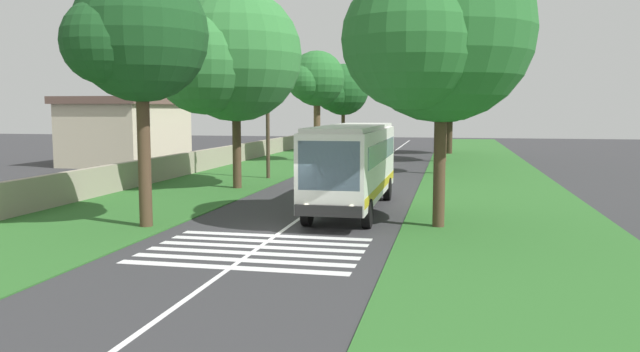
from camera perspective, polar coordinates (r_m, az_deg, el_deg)
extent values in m
plane|color=#333335|center=(22.23, -3.86, -5.31)|extent=(160.00, 160.00, 0.00)
cube|color=#2D6628|center=(38.90, -9.48, -0.45)|extent=(120.00, 8.00, 0.04)
cube|color=#2D6628|center=(36.30, 15.41, -1.05)|extent=(120.00, 8.00, 0.04)
cube|color=silver|center=(36.72, 2.53, -0.79)|extent=(110.00, 0.16, 0.01)
cube|color=silver|center=(27.02, 3.06, 1.21)|extent=(11.00, 2.50, 2.90)
cube|color=slate|center=(27.28, 3.16, 2.36)|extent=(9.68, 2.54, 0.85)
cube|color=slate|center=(21.63, 0.82, 0.94)|extent=(0.08, 2.20, 1.74)
cube|color=#B29E19|center=(27.12, 3.04, -0.89)|extent=(10.78, 2.53, 0.36)
cube|color=silver|center=(26.94, 3.07, 4.48)|extent=(10.56, 2.30, 0.18)
cube|color=black|center=(21.72, 0.75, -3.24)|extent=(0.16, 2.40, 0.40)
sphere|color=#F2EDCC|center=(21.92, -1.29, -2.81)|extent=(0.24, 0.24, 0.24)
sphere|color=#F2EDCC|center=(21.61, 2.88, -2.94)|extent=(0.24, 0.24, 0.24)
cylinder|color=black|center=(23.63, -1.20, -3.27)|extent=(1.10, 0.32, 1.10)
cylinder|color=black|center=(30.81, 1.93, -1.08)|extent=(1.10, 0.32, 1.10)
cylinder|color=black|center=(23.22, 4.35, -3.45)|extent=(1.10, 0.32, 1.10)
cylinder|color=black|center=(30.49, 6.20, -1.19)|extent=(1.10, 0.32, 1.10)
cube|color=silver|center=(17.71, -8.19, -8.31)|extent=(0.45, 6.80, 0.01)
cube|color=silver|center=(18.53, -7.23, -7.65)|extent=(0.45, 6.80, 0.01)
cube|color=silver|center=(19.36, -6.35, -7.04)|extent=(0.45, 6.80, 0.01)
cube|color=silver|center=(20.20, -5.54, -6.48)|extent=(0.45, 6.80, 0.01)
cube|color=silver|center=(21.04, -4.80, -5.97)|extent=(0.45, 6.80, 0.01)
cube|color=silver|center=(21.88, -4.12, -5.49)|extent=(0.45, 6.80, 0.01)
cube|color=#B7A893|center=(48.27, 2.59, 1.48)|extent=(4.30, 1.75, 0.70)
cube|color=slate|center=(48.13, 2.57, 2.21)|extent=(2.00, 1.61, 0.55)
cylinder|color=black|center=(47.10, 1.38, 1.12)|extent=(0.64, 0.22, 0.64)
cylinder|color=black|center=(49.74, 1.96, 1.38)|extent=(0.64, 0.22, 0.64)
cylinder|color=black|center=(46.84, 3.26, 1.08)|extent=(0.64, 0.22, 0.64)
cylinder|color=black|center=(49.50, 3.73, 1.35)|extent=(0.64, 0.22, 0.64)
cube|color=gray|center=(55.60, 4.08, 2.07)|extent=(4.30, 1.75, 0.70)
cube|color=slate|center=(55.46, 4.07, 2.71)|extent=(2.00, 1.61, 0.55)
cylinder|color=black|center=(54.40, 3.07, 1.78)|extent=(0.64, 0.22, 0.64)
cylinder|color=black|center=(57.06, 3.49, 1.97)|extent=(0.64, 0.22, 0.64)
cylinder|color=black|center=(54.18, 4.70, 1.75)|extent=(0.64, 0.22, 0.64)
cylinder|color=black|center=(56.85, 5.04, 1.95)|extent=(0.64, 0.22, 0.64)
cube|color=#B21E1E|center=(64.00, 5.19, 2.59)|extent=(4.30, 1.75, 0.70)
cube|color=slate|center=(63.87, 5.19, 3.14)|extent=(2.00, 1.61, 0.55)
cylinder|color=black|center=(62.77, 4.34, 2.34)|extent=(0.64, 0.22, 0.64)
cylinder|color=black|center=(65.45, 4.65, 2.49)|extent=(0.64, 0.22, 0.64)
cylinder|color=black|center=(62.59, 5.76, 2.31)|extent=(0.64, 0.22, 0.64)
cylinder|color=black|center=(65.27, 6.01, 2.46)|extent=(0.64, 0.22, 0.64)
cylinder|color=#4C3826|center=(34.92, -7.64, 3.26)|extent=(0.48, 0.48, 5.33)
sphere|color=#337A38|center=(35.01, -7.75, 10.92)|extent=(7.28, 7.28, 7.28)
sphere|color=#337A38|center=(37.02, -6.59, 9.82)|extent=(4.61, 4.61, 4.61)
sphere|color=#337A38|center=(33.66, -10.58, 10.14)|extent=(5.39, 5.39, 5.39)
cylinder|color=brown|center=(52.80, -0.28, 4.45)|extent=(0.57, 0.57, 5.71)
sphere|color=#286B2D|center=(52.85, -0.28, 8.94)|extent=(4.64, 4.64, 4.64)
sphere|color=#286B2D|center=(54.19, 0.04, 8.50)|extent=(3.13, 3.13, 3.13)
sphere|color=#286B2D|center=(51.85, -1.31, 8.60)|extent=(3.01, 3.01, 3.01)
cylinder|color=#4C3826|center=(65.50, 2.13, 4.45)|extent=(0.38, 0.38, 5.00)
sphere|color=#1E5623|center=(65.51, 2.15, 7.92)|extent=(5.35, 5.35, 5.35)
sphere|color=#1E5623|center=(67.08, 2.38, 7.54)|extent=(3.30, 3.30, 3.30)
sphere|color=#1E5623|center=(64.33, 1.23, 7.60)|extent=(3.71, 3.71, 3.71)
cylinder|color=#4C3826|center=(23.97, -15.82, 2.31)|extent=(0.48, 0.48, 5.73)
sphere|color=#19471E|center=(24.09, -16.12, 12.38)|extent=(4.94, 4.94, 4.94)
sphere|color=#19471E|center=(25.36, -14.49, 11.25)|extent=(3.00, 3.00, 3.00)
sphere|color=#19471E|center=(23.34, -19.19, 11.58)|extent=(2.99, 2.99, 2.99)
cylinder|color=#4C3826|center=(53.87, 11.22, 3.90)|extent=(0.60, 0.60, 4.83)
sphere|color=#19471E|center=(53.88, 11.32, 8.29)|extent=(6.24, 6.24, 6.24)
sphere|color=#19471E|center=(55.73, 11.33, 7.73)|extent=(4.50, 4.50, 4.50)
sphere|color=#19471E|center=(52.32, 10.25, 7.87)|extent=(4.12, 4.12, 4.12)
cylinder|color=#3D2D1E|center=(63.64, 11.79, 3.96)|extent=(0.60, 0.60, 4.29)
sphere|color=#286B2D|center=(63.61, 11.86, 7.17)|extent=(5.17, 5.17, 5.17)
sphere|color=#286B2D|center=(65.16, 11.85, 6.80)|extent=(3.31, 3.31, 3.31)
sphere|color=#286B2D|center=(62.32, 11.13, 6.85)|extent=(3.18, 3.18, 3.18)
cylinder|color=brown|center=(43.43, 10.89, 3.51)|extent=(0.42, 0.42, 4.98)
sphere|color=#337A38|center=(43.44, 10.99, 8.70)|extent=(5.25, 5.25, 5.25)
sphere|color=#337A38|center=(45.00, 11.02, 8.10)|extent=(3.12, 3.12, 3.12)
sphere|color=#337A38|center=(42.14, 9.87, 8.27)|extent=(3.48, 3.48, 3.48)
cylinder|color=#4C3826|center=(23.46, 10.92, 1.93)|extent=(0.44, 0.44, 5.38)
sphere|color=#286B2D|center=(23.58, 11.14, 12.99)|extent=(6.71, 6.71, 6.71)
sphere|color=#286B2D|center=(25.53, 11.19, 11.31)|extent=(4.17, 4.17, 4.17)
sphere|color=#286B2D|center=(21.90, 8.35, 12.26)|extent=(4.79, 4.79, 4.79)
cylinder|color=#473828|center=(39.81, -4.82, 6.09)|extent=(0.24, 0.24, 8.74)
cube|color=#3D3326|center=(39.99, -4.87, 11.50)|extent=(0.12, 1.40, 0.12)
cube|color=#9E937F|center=(44.72, -11.21, 1.33)|extent=(70.00, 0.40, 1.47)
cube|color=beige|center=(53.65, -17.20, 3.70)|extent=(10.47, 6.63, 4.84)
cube|color=brown|center=(53.62, -17.29, 6.59)|extent=(11.07, 7.23, 0.57)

